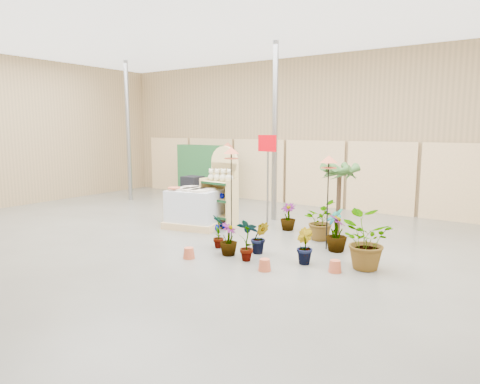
% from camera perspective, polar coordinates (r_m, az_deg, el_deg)
% --- Properties ---
extents(room, '(15.20, 12.10, 4.70)m').
position_cam_1_polar(room, '(8.82, -3.81, 7.52)').
color(room, '#5B5A53').
rests_on(room, ground).
extents(display_shelf, '(0.84, 0.56, 1.94)m').
position_cam_1_polar(display_shelf, '(10.36, -2.33, 0.31)').
color(display_shelf, '#DEC17C').
rests_on(display_shelf, ground).
extents(teddy_bears, '(0.72, 0.19, 0.31)m').
position_cam_1_polar(teddy_bears, '(10.23, -2.54, 2.14)').
color(teddy_bears, beige).
rests_on(teddy_bears, display_shelf).
extents(gazing_balls_shelf, '(0.71, 0.24, 0.14)m').
position_cam_1_polar(gazing_balls_shelf, '(10.29, -2.69, -0.44)').
color(gazing_balls_shelf, '#000587').
rests_on(gazing_balls_shelf, display_shelf).
extents(gazing_balls_floor, '(0.63, 0.39, 0.15)m').
position_cam_1_polar(gazing_balls_floor, '(10.17, -3.47, -4.52)').
color(gazing_balls_floor, '#000587').
rests_on(gazing_balls_floor, ground).
extents(pallet_stack, '(1.47, 1.31, 0.95)m').
position_cam_1_polar(pallet_stack, '(10.34, -6.00, -2.15)').
color(pallet_stack, tan).
rests_on(pallet_stack, ground).
extents(charcoal_planters, '(0.80, 0.50, 1.00)m').
position_cam_1_polar(charcoal_planters, '(12.45, -6.66, -0.54)').
color(charcoal_planters, black).
rests_on(charcoal_planters, ground).
extents(trellis_stock, '(2.00, 0.30, 1.80)m').
position_cam_1_polar(trellis_stock, '(14.62, -5.04, 2.73)').
color(trellis_stock, '#205629').
rests_on(trellis_stock, ground).
extents(offer_sign, '(0.50, 0.08, 2.20)m').
position_cam_1_polar(offer_sign, '(10.50, 3.68, 4.15)').
color(offer_sign, gray).
rests_on(offer_sign, ground).
extents(bird_table_front, '(0.34, 0.34, 1.97)m').
position_cam_1_polar(bird_table_front, '(9.05, -1.17, 5.12)').
color(bird_table_front, black).
rests_on(bird_table_front, ground).
extents(bird_table_right, '(0.34, 0.34, 1.85)m').
position_cam_1_polar(bird_table_right, '(8.37, 11.75, 3.89)').
color(bird_table_right, black).
rests_on(bird_table_right, ground).
extents(bird_table_back, '(0.34, 0.34, 1.93)m').
position_cam_1_polar(bird_table_back, '(13.19, -1.66, 6.04)').
color(bird_table_back, black).
rests_on(bird_table_back, ground).
extents(palm, '(0.70, 0.70, 1.69)m').
position_cam_1_polar(palm, '(9.72, 13.14, 2.83)').
color(palm, '#3D2A1A').
rests_on(palm, ground).
extents(potted_plant_0, '(0.43, 0.39, 0.68)m').
position_cam_1_polar(potted_plant_0, '(8.52, -2.85, -5.24)').
color(potted_plant_0, '#325E26').
rests_on(potted_plant_0, ground).
extents(potted_plant_1, '(0.44, 0.43, 0.63)m').
position_cam_1_polar(potted_plant_1, '(8.16, 2.66, -6.06)').
color(potted_plant_1, '#325E26').
rests_on(potted_plant_1, ground).
extents(potted_plant_3, '(0.55, 0.55, 0.72)m').
position_cam_1_polar(potted_plant_3, '(8.49, 12.75, -5.36)').
color(potted_plant_3, '#325E26').
rests_on(potted_plant_3, ground).
extents(potted_plant_4, '(0.49, 0.50, 0.79)m').
position_cam_1_polar(potted_plant_4, '(8.75, 12.55, -4.72)').
color(potted_plant_4, '#325E26').
rests_on(potted_plant_4, ground).
extents(potted_plant_6, '(0.91, 0.95, 0.83)m').
position_cam_1_polar(potted_plant_6, '(9.28, 10.53, -3.76)').
color(potted_plant_6, '#325E26').
rests_on(potted_plant_6, ground).
extents(potted_plant_7, '(0.41, 0.41, 0.61)m').
position_cam_1_polar(potted_plant_7, '(8.06, -1.52, -6.31)').
color(potted_plant_7, '#325E26').
rests_on(potted_plant_7, ground).
extents(potted_plant_8, '(0.44, 0.32, 0.78)m').
position_cam_1_polar(potted_plant_8, '(7.69, 0.98, -6.38)').
color(potted_plant_8, '#325E26').
rests_on(potted_plant_8, ground).
extents(potted_plant_9, '(0.44, 0.43, 0.63)m').
position_cam_1_polar(potted_plant_9, '(7.64, 8.51, -7.15)').
color(potted_plant_9, '#325E26').
rests_on(potted_plant_9, ground).
extents(potted_plant_10, '(0.95, 0.84, 0.97)m').
position_cam_1_polar(potted_plant_10, '(7.53, 16.12, -6.28)').
color(potted_plant_10, '#325E26').
rests_on(potted_plant_10, ground).
extents(potted_plant_11, '(0.37, 0.37, 0.64)m').
position_cam_1_polar(potted_plant_11, '(10.05, 6.42, -3.29)').
color(potted_plant_11, '#325E26').
rests_on(potted_plant_11, ground).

